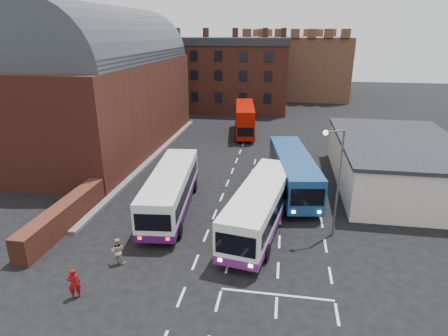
% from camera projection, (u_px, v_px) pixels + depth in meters
% --- Properties ---
extents(ground, '(180.00, 180.00, 0.00)m').
position_uv_depth(ground, '(198.00, 255.00, 23.51)').
color(ground, black).
extents(railway_station, '(12.00, 28.00, 16.00)m').
position_uv_depth(railway_station, '(106.00, 83.00, 42.67)').
color(railway_station, '#602B1E').
rests_on(railway_station, ground).
extents(forecourt_wall, '(1.20, 10.00, 1.80)m').
position_uv_depth(forecourt_wall, '(65.00, 215.00, 26.60)').
color(forecourt_wall, '#602B1E').
rests_on(forecourt_wall, ground).
extents(cream_building, '(10.40, 16.40, 4.25)m').
position_uv_depth(cream_building, '(396.00, 163.00, 33.45)').
color(cream_building, beige).
rests_on(cream_building, ground).
extents(brick_terrace, '(22.00, 10.00, 11.00)m').
position_uv_depth(brick_terrace, '(223.00, 78.00, 65.12)').
color(brick_terrace, brown).
rests_on(brick_terrace, ground).
extents(castle_keep, '(22.00, 22.00, 12.00)m').
position_uv_depth(castle_keep, '(293.00, 66.00, 81.65)').
color(castle_keep, brown).
rests_on(castle_keep, ground).
extents(bus_white_outbound, '(3.87, 11.86, 3.18)m').
position_uv_depth(bus_white_outbound, '(171.00, 188.00, 28.79)').
color(bus_white_outbound, silver).
rests_on(bus_white_outbound, ground).
extents(bus_white_inbound, '(4.59, 12.07, 3.22)m').
position_uv_depth(bus_white_inbound, '(260.00, 204.00, 26.08)').
color(bus_white_inbound, white).
rests_on(bus_white_inbound, ground).
extents(bus_blue, '(4.60, 12.33, 3.29)m').
position_uv_depth(bus_blue, '(293.00, 170.00, 32.37)').
color(bus_blue, navy).
rests_on(bus_blue, ground).
extents(bus_red_double, '(3.56, 10.29, 4.03)m').
position_uv_depth(bus_red_double, '(245.00, 119.00, 50.04)').
color(bus_red_double, '#A30C01').
rests_on(bus_red_double, ground).
extents(street_lamp, '(1.41, 0.79, 7.52)m').
position_uv_depth(street_lamp, '(336.00, 174.00, 24.22)').
color(street_lamp, '#535558').
rests_on(street_lamp, ground).
extents(pedestrian_red, '(0.77, 0.69, 1.76)m').
position_uv_depth(pedestrian_red, '(74.00, 283.00, 19.49)').
color(pedestrian_red, maroon).
rests_on(pedestrian_red, ground).
extents(pedestrian_beige, '(0.89, 0.73, 1.70)m').
position_uv_depth(pedestrian_beige, '(118.00, 251.00, 22.39)').
color(pedestrian_beige, tan).
rests_on(pedestrian_beige, ground).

